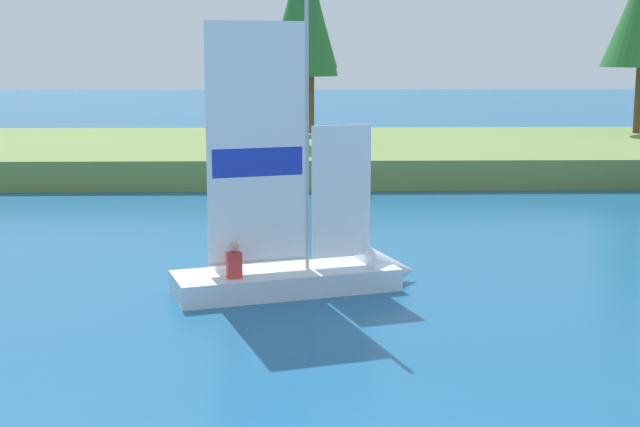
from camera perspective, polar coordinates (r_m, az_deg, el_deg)
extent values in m
cube|color=olive|center=(38.03, 0.49, 3.74)|extent=(80.00, 13.29, 1.06)
cylinder|color=brown|center=(36.12, -1.03, 6.66)|extent=(0.43, 0.43, 3.05)
cone|color=#286B2D|center=(36.08, -1.05, 12.83)|extent=(2.64, 2.64, 4.73)
cylinder|color=brown|center=(41.84, -0.56, 6.83)|extent=(0.28, 0.28, 2.57)
cone|color=#286B2D|center=(41.78, -0.57, 11.89)|extent=(2.44, 2.44, 4.80)
cylinder|color=brown|center=(44.04, 19.24, 6.70)|extent=(0.32, 0.32, 2.98)
cube|color=silver|center=(18.59, -2.14, -4.21)|extent=(4.75, 2.74, 0.45)
cone|color=silver|center=(19.33, 4.32, -3.67)|extent=(1.47, 1.59, 1.31)
cylinder|color=#B7B7BC|center=(18.19, -0.83, 5.51)|extent=(0.08, 0.08, 5.82)
cube|color=white|center=(17.93, -3.93, 4.41)|extent=(1.95, 0.63, 4.69)
cube|color=#1E33B2|center=(17.98, -3.91, 3.22)|extent=(1.76, 0.58, 0.56)
cube|color=white|center=(18.59, 1.34, 1.39)|extent=(1.22, 0.41, 2.70)
cylinder|color=#B7B7BC|center=(18.33, -3.84, -3.00)|extent=(1.96, 0.66, 0.06)
cube|color=red|center=(17.88, -5.38, -3.23)|extent=(0.33, 0.27, 0.52)
sphere|color=tan|center=(17.80, -5.40, -2.08)|extent=(0.20, 0.20, 0.20)
cube|color=silver|center=(18.47, -6.15, -2.86)|extent=(0.33, 0.27, 0.49)
sphere|color=tan|center=(18.40, -6.17, -1.79)|extent=(0.20, 0.20, 0.20)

